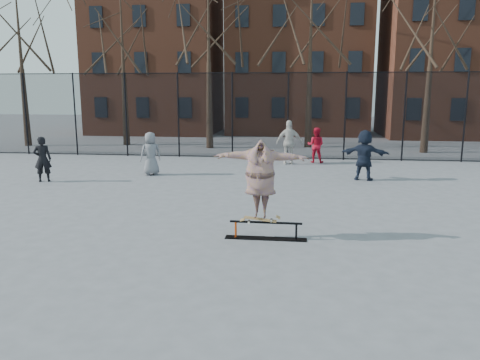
# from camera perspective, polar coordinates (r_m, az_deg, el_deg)

# --- Properties ---
(ground) EXTENTS (100.00, 100.00, 0.00)m
(ground) POSITION_cam_1_polar(r_m,az_deg,el_deg) (9.60, -3.87, -8.40)
(ground) COLOR slate
(skate_rail) EXTENTS (1.77, 0.27, 0.39)m
(skate_rail) POSITION_cam_1_polar(r_m,az_deg,el_deg) (10.19, 3.16, -6.34)
(skate_rail) COLOR black
(skate_rail) RESTS_ON ground
(skateboard) EXTENTS (0.76, 0.18, 0.09)m
(skateboard) POSITION_cam_1_polar(r_m,az_deg,el_deg) (10.12, 2.48, -4.79)
(skateboard) COLOR olive
(skateboard) RESTS_ON skate_rail
(skater) EXTENTS (2.07, 0.61, 1.67)m
(skater) POSITION_cam_1_polar(r_m,az_deg,el_deg) (9.91, 2.53, 0.11)
(skater) COLOR #50388C
(skater) RESTS_ON skateboard
(bystander_grey) EXTENTS (0.95, 0.88, 1.63)m
(bystander_grey) POSITION_cam_1_polar(r_m,az_deg,el_deg) (17.99, -10.84, 3.18)
(bystander_grey) COLOR slate
(bystander_grey) RESTS_ON ground
(bystander_black) EXTENTS (0.68, 0.57, 1.60)m
(bystander_black) POSITION_cam_1_polar(r_m,az_deg,el_deg) (17.76, -22.93, 2.36)
(bystander_black) COLOR black
(bystander_black) RESTS_ON ground
(bystander_red) EXTENTS (0.85, 0.72, 1.55)m
(bystander_red) POSITION_cam_1_polar(r_m,az_deg,el_deg) (21.03, 9.22, 4.21)
(bystander_red) COLOR #B20F24
(bystander_red) RESTS_ON ground
(bystander_white) EXTENTS (1.16, 0.58, 1.90)m
(bystander_white) POSITION_cam_1_polar(r_m,az_deg,el_deg) (20.38, 6.02, 4.58)
(bystander_white) COLOR beige
(bystander_white) RESTS_ON ground
(bystander_navy) EXTENTS (1.76, 0.95, 1.81)m
(bystander_navy) POSITION_cam_1_polar(r_m,az_deg,el_deg) (17.22, 14.92, 2.96)
(bystander_navy) COLOR #171F2F
(bystander_navy) RESTS_ON ground
(fence) EXTENTS (34.03, 0.07, 4.00)m
(fence) POSITION_cam_1_polar(r_m,az_deg,el_deg) (21.99, 2.66, 7.97)
(fence) COLOR black
(fence) RESTS_ON ground
(tree_row) EXTENTS (33.66, 7.46, 10.67)m
(tree_row) POSITION_cam_1_polar(r_m,az_deg,el_deg) (26.45, 3.02, 19.98)
(tree_row) COLOR black
(tree_row) RESTS_ON ground
(rowhouses) EXTENTS (29.00, 7.00, 13.00)m
(rowhouses) POSITION_cam_1_polar(r_m,az_deg,el_deg) (35.02, 5.79, 15.57)
(rowhouses) COLOR brown
(rowhouses) RESTS_ON ground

